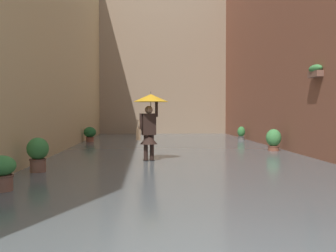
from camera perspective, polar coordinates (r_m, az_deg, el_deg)
name	(u,v)px	position (r m, az deg, el deg)	size (l,w,h in m)	color
ground_plane	(175,153)	(14.84, 1.01, -3.79)	(60.00, 60.00, 0.00)	gray
flood_water	(175,152)	(14.84, 1.01, -3.62)	(8.86, 29.28, 0.09)	#515B60
building_facade_left	(312,21)	(16.21, 19.20, 13.53)	(2.04, 27.28, 9.54)	brown
building_facade_right	(34,10)	(15.66, -17.95, 15.02)	(2.04, 27.28, 10.10)	tan
building_facade_far	(163,30)	(27.82, -0.76, 13.13)	(11.66, 1.80, 13.75)	gray
person_wading	(150,113)	(11.83, -2.54, 1.76)	(1.01, 1.01, 2.07)	black
potted_plant_far_left	(241,134)	(20.95, 10.08, -1.03)	(0.38, 0.38, 0.75)	#66605B
potted_plant_mid_right	(90,134)	(19.57, -10.73, -1.08)	(0.57, 0.57, 0.78)	brown
potted_plant_near_left	(274,140)	(15.35, 14.37, -1.86)	(0.54, 0.54, 0.87)	brown
potted_plant_far_right	(38,154)	(10.10, -17.52, -3.69)	(0.51, 0.51, 0.89)	brown
potted_plant_near_right	(1,173)	(7.92, -21.99, -6.05)	(0.51, 0.51, 0.72)	brown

